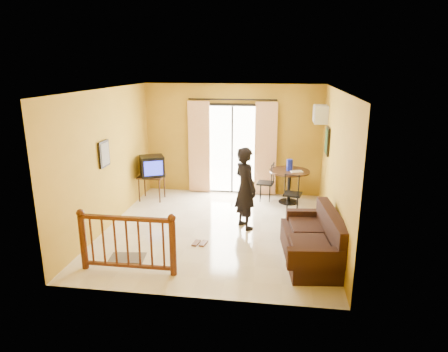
# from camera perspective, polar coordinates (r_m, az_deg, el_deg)

# --- Properties ---
(ground) EXTENTS (5.00, 5.00, 0.00)m
(ground) POSITION_cam_1_polar(r_m,az_deg,el_deg) (8.23, -0.98, -7.61)
(ground) COLOR beige
(ground) RESTS_ON ground
(room_shell) EXTENTS (5.00, 5.00, 5.00)m
(room_shell) POSITION_cam_1_polar(r_m,az_deg,el_deg) (7.72, -1.03, 4.09)
(room_shell) COLOR white
(room_shell) RESTS_ON ground
(balcony_door) EXTENTS (2.25, 0.14, 2.46)m
(balcony_door) POSITION_cam_1_polar(r_m,az_deg,el_deg) (10.18, 1.18, 3.95)
(balcony_door) COLOR black
(balcony_door) RESTS_ON ground
(tv_table) EXTENTS (0.61, 0.51, 0.61)m
(tv_table) POSITION_cam_1_polar(r_m,az_deg,el_deg) (9.98, -10.31, -0.38)
(tv_table) COLOR black
(tv_table) RESTS_ON ground
(television) EXTENTS (0.71, 0.68, 0.50)m
(television) POSITION_cam_1_polar(r_m,az_deg,el_deg) (9.89, -10.24, 1.42)
(television) COLOR black
(television) RESTS_ON tv_table
(picture_left) EXTENTS (0.05, 0.42, 0.52)m
(picture_left) POSITION_cam_1_polar(r_m,az_deg,el_deg) (8.21, -16.74, 3.04)
(picture_left) COLOR black
(picture_left) RESTS_ON room_shell
(dining_table) EXTENTS (0.97, 0.97, 0.80)m
(dining_table) POSITION_cam_1_polar(r_m,az_deg,el_deg) (9.70, 9.32, -0.16)
(dining_table) COLOR black
(dining_table) RESTS_ON ground
(water_jug) EXTENTS (0.15, 0.15, 0.28)m
(water_jug) POSITION_cam_1_polar(r_m,az_deg,el_deg) (9.62, 9.35, 1.56)
(water_jug) COLOR #121DAC
(water_jug) RESTS_ON dining_table
(serving_tray) EXTENTS (0.32, 0.25, 0.02)m
(serving_tray) POSITION_cam_1_polar(r_m,az_deg,el_deg) (9.57, 10.30, 0.65)
(serving_tray) COLOR white
(serving_tray) RESTS_ON dining_table
(dining_chairs) EXTENTS (1.11, 1.25, 0.95)m
(dining_chairs) POSITION_cam_1_polar(r_m,az_deg,el_deg) (9.58, 7.68, -4.33)
(dining_chairs) COLOR black
(dining_chairs) RESTS_ON ground
(air_conditioner) EXTENTS (0.31, 0.60, 0.40)m
(air_conditioner) POSITION_cam_1_polar(r_m,az_deg,el_deg) (9.52, 13.58, 8.59)
(air_conditioner) COLOR silver
(air_conditioner) RESTS_ON room_shell
(botanical_print) EXTENTS (0.05, 0.50, 0.60)m
(botanical_print) POSITION_cam_1_polar(r_m,az_deg,el_deg) (8.96, 14.53, 4.87)
(botanical_print) COLOR black
(botanical_print) RESTS_ON room_shell
(coffee_table) EXTENTS (0.45, 0.81, 0.36)m
(coffee_table) POSITION_cam_1_polar(r_m,az_deg,el_deg) (7.97, 12.24, -6.91)
(coffee_table) COLOR black
(coffee_table) RESTS_ON ground
(bowl) EXTENTS (0.21, 0.21, 0.06)m
(bowl) POSITION_cam_1_polar(r_m,az_deg,el_deg) (7.90, 12.30, -5.93)
(bowl) COLOR #4F2D1B
(bowl) RESTS_ON coffee_table
(sofa) EXTENTS (1.05, 1.93, 0.88)m
(sofa) POSITION_cam_1_polar(r_m,az_deg,el_deg) (7.04, 12.84, -9.26)
(sofa) COLOR black
(sofa) RESTS_ON ground
(standing_person) EXTENTS (0.70, 0.73, 1.69)m
(standing_person) POSITION_cam_1_polar(r_m,az_deg,el_deg) (8.05, 3.06, -1.74)
(standing_person) COLOR black
(standing_person) RESTS_ON ground
(stair_balustrade) EXTENTS (1.63, 0.13, 1.04)m
(stair_balustrade) POSITION_cam_1_polar(r_m,az_deg,el_deg) (6.61, -13.70, -8.78)
(stair_balustrade) COLOR #471E0F
(stair_balustrade) RESTS_ON ground
(doormat) EXTENTS (0.64, 0.47, 0.02)m
(doormat) POSITION_cam_1_polar(r_m,az_deg,el_deg) (7.27, -13.66, -11.29)
(doormat) COLOR #564E45
(doormat) RESTS_ON ground
(sandals) EXTENTS (0.28, 0.26, 0.03)m
(sandals) POSITION_cam_1_polar(r_m,az_deg,el_deg) (7.60, -3.48, -9.55)
(sandals) COLOR #4F2D1B
(sandals) RESTS_ON ground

